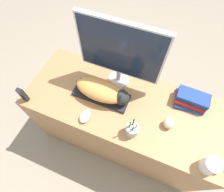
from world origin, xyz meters
name	(u,v)px	position (x,y,z in m)	size (l,w,h in m)	color
ground_plane	(109,161)	(0.00, 0.00, 0.00)	(12.00, 12.00, 0.00)	gray
desk	(121,122)	(0.00, 0.30, 0.38)	(1.48, 0.60, 0.75)	#9E7047
keyboard	(101,95)	(-0.18, 0.29, 0.76)	(0.42, 0.16, 0.02)	black
cat	(104,91)	(-0.15, 0.29, 0.83)	(0.40, 0.18, 0.13)	#D18C47
monitor	(120,52)	(-0.11, 0.47, 1.06)	(0.57, 0.16, 0.54)	#B7B7BC
computer_mouse	(85,116)	(-0.21, 0.09, 0.77)	(0.07, 0.10, 0.04)	silver
coffee_mug	(211,166)	(0.62, 0.08, 0.80)	(0.13, 0.10, 0.11)	silver
pen_cup	(132,130)	(0.12, 0.11, 0.80)	(0.09, 0.09, 0.19)	#B2A893
baseball	(169,123)	(0.34, 0.25, 0.79)	(0.07, 0.07, 0.07)	beige
phone	(23,95)	(-0.68, 0.06, 0.82)	(0.04, 0.03, 0.13)	black
book_stack	(191,100)	(0.44, 0.48, 0.80)	(0.23, 0.18, 0.10)	navy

